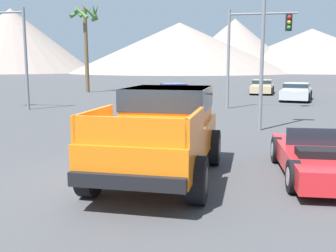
# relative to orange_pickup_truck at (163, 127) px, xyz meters

# --- Properties ---
(ground_plane) EXTENTS (320.00, 320.00, 0.00)m
(ground_plane) POSITION_rel_orange_pickup_truck_xyz_m (-0.50, -0.57, -1.12)
(ground_plane) COLOR #424244
(orange_pickup_truck) EXTENTS (2.51, 4.99, 1.97)m
(orange_pickup_truck) POSITION_rel_orange_pickup_truck_xyz_m (0.00, 0.00, 0.00)
(orange_pickup_truck) COLOR orange
(orange_pickup_truck) RESTS_ON ground_plane
(red_convertible_car) EXTENTS (2.02, 4.10, 1.04)m
(red_convertible_car) POSITION_rel_orange_pickup_truck_xyz_m (3.56, 0.40, -0.71)
(red_convertible_car) COLOR red
(red_convertible_car) RESTS_ON ground_plane
(parked_car_silver) EXTENTS (2.73, 4.72, 1.24)m
(parked_car_silver) POSITION_rel_orange_pickup_truck_xyz_m (5.57, 20.10, -0.48)
(parked_car_silver) COLOR #B7BABF
(parked_car_silver) RESTS_ON ground_plane
(parked_car_tan) EXTENTS (2.26, 4.64, 1.23)m
(parked_car_tan) POSITION_rel_orange_pickup_truck_xyz_m (3.55, 26.21, -0.50)
(parked_car_tan) COLOR tan
(parked_car_tan) RESTS_ON ground_plane
(parked_car_blue) EXTENTS (3.42, 4.80, 1.16)m
(parked_car_blue) POSITION_rel_orange_pickup_truck_xyz_m (-3.09, 19.47, -0.53)
(parked_car_blue) COLOR #334C9E
(parked_car_blue) RESTS_ON ground_plane
(traffic_light_main) EXTENTS (3.11, 0.38, 5.58)m
(traffic_light_main) POSITION_rel_orange_pickup_truck_xyz_m (-11.20, 11.61, 2.75)
(traffic_light_main) COLOR slate
(traffic_light_main) RESTS_ON ground_plane
(traffic_light_crosswalk) EXTENTS (3.74, 0.38, 5.53)m
(traffic_light_crosswalk) POSITION_rel_orange_pickup_truck_xyz_m (2.42, 14.20, 2.75)
(traffic_light_crosswalk) COLOR slate
(traffic_light_crosswalk) RESTS_ON ground_plane
(street_lamp_post) EXTENTS (0.90, 0.24, 7.24)m
(street_lamp_post) POSITION_rel_orange_pickup_truck_xyz_m (2.48, 6.73, 3.27)
(street_lamp_post) COLOR slate
(street_lamp_post) RESTS_ON ground_plane
(palm_tree_tall) EXTENTS (2.88, 2.65, 7.85)m
(palm_tree_tall) POSITION_rel_orange_pickup_truck_xyz_m (-12.08, 25.46, 4.73)
(palm_tree_tall) COLOR brown
(palm_tree_tall) RESTS_ON ground_plane
(distant_mountain_range) EXTENTS (179.91, 87.68, 21.32)m
(distant_mountain_range) POSITION_rel_orange_pickup_truck_xyz_m (-3.23, 120.22, 7.29)
(distant_mountain_range) COLOR gray
(distant_mountain_range) RESTS_ON ground_plane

